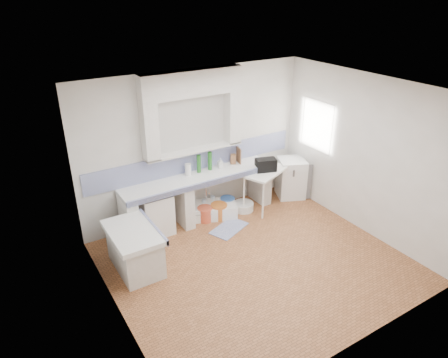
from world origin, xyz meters
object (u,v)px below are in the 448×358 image
stove (155,213)px  sink (211,210)px  side_table (265,189)px  fridge (291,178)px

stove → sink: bearing=-0.9°
sink → side_table: side_table is taller
sink → fridge: size_ratio=1.15×
sink → fridge: (1.85, -0.15, 0.30)m
stove → fridge: fridge is taller
stove → sink: 1.17m
stove → sink: stove is taller
stove → side_table: bearing=-6.4°
stove → side_table: size_ratio=0.80×
stove → sink: size_ratio=0.81×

